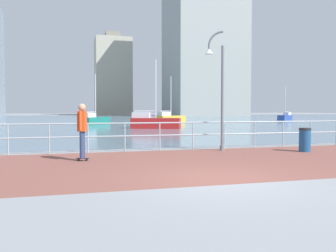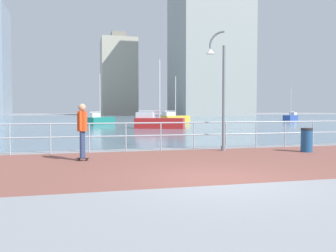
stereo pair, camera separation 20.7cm
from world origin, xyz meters
name	(u,v)px [view 1 (the left image)]	position (x,y,z in m)	size (l,w,h in m)	color
ground	(98,122)	(0.00, 40.00, 0.00)	(220.00, 220.00, 0.00)	gray
brick_paving	(186,163)	(0.00, 2.73, 0.00)	(28.00, 6.68, 0.01)	brown
harbor_water	(93,120)	(0.00, 51.07, 0.00)	(180.00, 88.00, 0.00)	slate
waterfront_railing	(160,131)	(0.00, 6.07, 0.79)	(25.25, 0.06, 1.14)	#9EADB7
lamppost	(218,85)	(2.28, 5.55, 2.64)	(0.77, 0.51, 4.77)	slate
skateboarder	(82,126)	(-3.07, 3.95, 1.11)	(0.41, 0.55, 1.84)	black
trash_bin	(305,140)	(5.38, 4.24, 0.47)	(0.46, 0.46, 0.93)	navy
sailboat_yellow	(285,117)	(28.35, 40.33, 0.48)	(3.53, 3.08, 5.06)	#284799
sailboat_white	(154,122)	(3.55, 22.42, 0.57)	(4.39, 2.93, 5.93)	#B21E1E
sailboat_blue	(95,120)	(-0.95, 30.82, 0.52)	(3.39, 3.70, 5.40)	#197266
sailboat_navy	(170,118)	(8.43, 34.71, 0.54)	(4.15, 3.11, 5.70)	gold
tower_brick	(113,76)	(9.35, 103.63, 11.83)	(10.72, 10.21, 25.31)	#B2AD99
tower_glass	(204,41)	(29.08, 77.22, 18.73)	(17.43, 17.04, 39.12)	#939993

